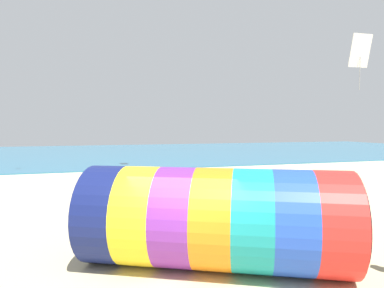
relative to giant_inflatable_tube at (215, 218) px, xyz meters
name	(u,v)px	position (x,y,z in m)	size (l,w,h in m)	color
ground_plane	(185,283)	(-1.03, -0.65, -1.34)	(120.00, 120.00, 0.00)	#CCBA8C
sea	(102,153)	(-1.03, 41.16, -1.29)	(120.00, 40.00, 0.10)	teal
giant_inflatable_tube	(215,218)	(0.00, 0.00, 0.00)	(7.37, 5.53, 2.67)	navy
kite_white_diamond	(360,51)	(9.18, 4.82, 5.98)	(1.08, 0.42, 2.59)	white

